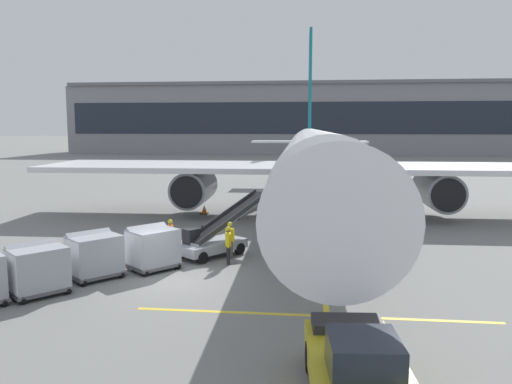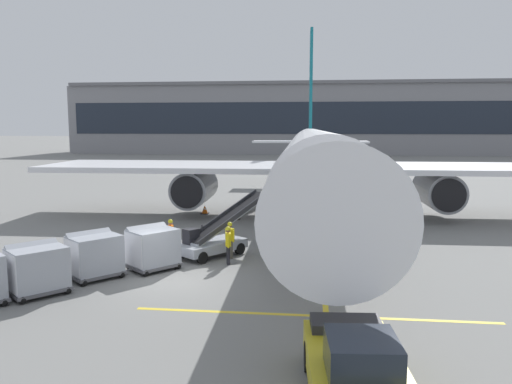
{
  "view_description": "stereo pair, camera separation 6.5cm",
  "coord_description": "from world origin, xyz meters",
  "px_view_note": "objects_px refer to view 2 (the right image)",
  "views": [
    {
      "loc": [
        5.51,
        -19.14,
        6.18
      ],
      "look_at": [
        2.98,
        3.85,
        3.16
      ],
      "focal_mm": 35.38,
      "sensor_mm": 36.0,
      "label": 1
    },
    {
      "loc": [
        5.57,
        -19.14,
        6.18
      ],
      "look_at": [
        2.98,
        3.85,
        3.16
      ],
      "focal_mm": 35.38,
      "sensor_mm": 36.0,
      "label": 2
    }
  ],
  "objects_px": {
    "baggage_cart_lead": "(152,247)",
    "ground_crew_by_loader": "(171,234)",
    "pushback_tug": "(356,368)",
    "safety_cone_nose_mark": "(236,215)",
    "ground_crew_marshaller": "(228,243)",
    "safety_cone_wingtip": "(217,225)",
    "baggage_cart_third": "(37,268)",
    "safety_cone_engine_keepout": "(205,210)",
    "belt_loader": "(215,238)",
    "baggage_cart_second": "(94,254)",
    "ground_crew_by_carts": "(230,238)",
    "parked_airplane": "(314,160)"
  },
  "relations": [
    {
      "from": "baggage_cart_third",
      "to": "ground_crew_marshaller",
      "type": "xyz_separation_m",
      "value": [
        6.34,
        4.81,
        -0.0
      ]
    },
    {
      "from": "ground_crew_by_carts",
      "to": "ground_crew_marshaller",
      "type": "height_order",
      "value": "same"
    },
    {
      "from": "baggage_cart_third",
      "to": "pushback_tug",
      "type": "xyz_separation_m",
      "value": [
        11.09,
        -6.19,
        -0.17
      ]
    },
    {
      "from": "ground_crew_marshaller",
      "to": "safety_cone_wingtip",
      "type": "xyz_separation_m",
      "value": [
        -1.95,
        7.46,
        -0.67
      ]
    },
    {
      "from": "belt_loader",
      "to": "pushback_tug",
      "type": "bearing_deg",
      "value": -65.79
    },
    {
      "from": "baggage_cart_lead",
      "to": "ground_crew_marshaller",
      "type": "relative_size",
      "value": 1.48
    },
    {
      "from": "pushback_tug",
      "to": "safety_cone_engine_keepout",
      "type": "height_order",
      "value": "pushback_tug"
    },
    {
      "from": "ground_crew_by_loader",
      "to": "safety_cone_engine_keepout",
      "type": "relative_size",
      "value": 2.82
    },
    {
      "from": "ground_crew_by_carts",
      "to": "safety_cone_engine_keepout",
      "type": "relative_size",
      "value": 2.82
    },
    {
      "from": "safety_cone_nose_mark",
      "to": "pushback_tug",
      "type": "bearing_deg",
      "value": -74.52
    },
    {
      "from": "baggage_cart_third",
      "to": "safety_cone_engine_keepout",
      "type": "height_order",
      "value": "baggage_cart_third"
    },
    {
      "from": "baggage_cart_third",
      "to": "ground_crew_by_loader",
      "type": "bearing_deg",
      "value": 62.37
    },
    {
      "from": "ground_crew_marshaller",
      "to": "baggage_cart_third",
      "type": "bearing_deg",
      "value": -142.82
    },
    {
      "from": "baggage_cart_second",
      "to": "baggage_cart_third",
      "type": "height_order",
      "value": "same"
    },
    {
      "from": "parked_airplane",
      "to": "ground_crew_marshaller",
      "type": "xyz_separation_m",
      "value": [
        -3.82,
        -13.14,
        -2.87
      ]
    },
    {
      "from": "baggage_cart_lead",
      "to": "baggage_cart_second",
      "type": "bearing_deg",
      "value": -142.77
    },
    {
      "from": "ground_crew_by_carts",
      "to": "ground_crew_marshaller",
      "type": "relative_size",
      "value": 1.0
    },
    {
      "from": "ground_crew_by_loader",
      "to": "safety_cone_engine_keepout",
      "type": "xyz_separation_m",
      "value": [
        -0.81,
        11.5,
        -0.7
      ]
    },
    {
      "from": "safety_cone_wingtip",
      "to": "safety_cone_engine_keepout",
      "type": "bearing_deg",
      "value": 109.29
    },
    {
      "from": "ground_crew_by_loader",
      "to": "safety_cone_nose_mark",
      "type": "bearing_deg",
      "value": 79.85
    },
    {
      "from": "ground_crew_by_carts",
      "to": "safety_cone_nose_mark",
      "type": "xyz_separation_m",
      "value": [
        -1.25,
        9.95,
        -0.68
      ]
    },
    {
      "from": "belt_loader",
      "to": "safety_cone_wingtip",
      "type": "relative_size",
      "value": 7.32
    },
    {
      "from": "pushback_tug",
      "to": "ground_crew_by_loader",
      "type": "height_order",
      "value": "pushback_tug"
    },
    {
      "from": "parked_airplane",
      "to": "pushback_tug",
      "type": "height_order",
      "value": "parked_airplane"
    },
    {
      "from": "safety_cone_engine_keepout",
      "to": "safety_cone_wingtip",
      "type": "height_order",
      "value": "safety_cone_wingtip"
    },
    {
      "from": "baggage_cart_second",
      "to": "safety_cone_nose_mark",
      "type": "bearing_deg",
      "value": 74.6
    },
    {
      "from": "baggage_cart_third",
      "to": "safety_cone_wingtip",
      "type": "bearing_deg",
      "value": 70.35
    },
    {
      "from": "baggage_cart_lead",
      "to": "ground_crew_by_loader",
      "type": "distance_m",
      "value": 2.58
    },
    {
      "from": "ground_crew_by_carts",
      "to": "safety_cone_nose_mark",
      "type": "bearing_deg",
      "value": 97.17
    },
    {
      "from": "parked_airplane",
      "to": "ground_crew_by_carts",
      "type": "height_order",
      "value": "parked_airplane"
    },
    {
      "from": "pushback_tug",
      "to": "baggage_cart_second",
      "type": "bearing_deg",
      "value": 139.66
    },
    {
      "from": "baggage_cart_lead",
      "to": "baggage_cart_third",
      "type": "height_order",
      "value": "same"
    },
    {
      "from": "ground_crew_marshaller",
      "to": "safety_cone_wingtip",
      "type": "height_order",
      "value": "ground_crew_marshaller"
    },
    {
      "from": "baggage_cart_second",
      "to": "parked_airplane",
      "type": "bearing_deg",
      "value": 60.48
    },
    {
      "from": "belt_loader",
      "to": "baggage_cart_third",
      "type": "height_order",
      "value": "belt_loader"
    },
    {
      "from": "parked_airplane",
      "to": "ground_crew_by_carts",
      "type": "relative_size",
      "value": 27.56
    },
    {
      "from": "belt_loader",
      "to": "pushback_tug",
      "type": "xyz_separation_m",
      "value": [
        5.66,
        -12.6,
        -0.02
      ]
    },
    {
      "from": "ground_crew_by_carts",
      "to": "baggage_cart_third",
      "type": "bearing_deg",
      "value": -136.72
    },
    {
      "from": "ground_crew_marshaller",
      "to": "safety_cone_engine_keepout",
      "type": "xyz_separation_m",
      "value": [
        -3.87,
        12.95,
        -0.7
      ]
    },
    {
      "from": "ground_crew_by_carts",
      "to": "safety_cone_wingtip",
      "type": "distance_m",
      "value": 6.69
    },
    {
      "from": "safety_cone_engine_keepout",
      "to": "baggage_cart_second",
      "type": "bearing_deg",
      "value": -94.53
    },
    {
      "from": "baggage_cart_second",
      "to": "baggage_cart_third",
      "type": "distance_m",
      "value": 2.5
    },
    {
      "from": "ground_crew_marshaller",
      "to": "baggage_cart_second",
      "type": "bearing_deg",
      "value": -152.79
    },
    {
      "from": "baggage_cart_third",
      "to": "safety_cone_nose_mark",
      "type": "distance_m",
      "value": 16.61
    },
    {
      "from": "parked_airplane",
      "to": "ground_crew_by_carts",
      "type": "bearing_deg",
      "value": -107.97
    },
    {
      "from": "ground_crew_by_loader",
      "to": "ground_crew_by_carts",
      "type": "height_order",
      "value": "same"
    },
    {
      "from": "pushback_tug",
      "to": "safety_cone_wingtip",
      "type": "xyz_separation_m",
      "value": [
        -6.7,
        18.46,
        -0.49
      ]
    },
    {
      "from": "parked_airplane",
      "to": "safety_cone_nose_mark",
      "type": "bearing_deg",
      "value": -157.76
    },
    {
      "from": "baggage_cart_third",
      "to": "pushback_tug",
      "type": "bearing_deg",
      "value": -29.18
    },
    {
      "from": "parked_airplane",
      "to": "safety_cone_nose_mark",
      "type": "relative_size",
      "value": 74.36
    }
  ]
}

